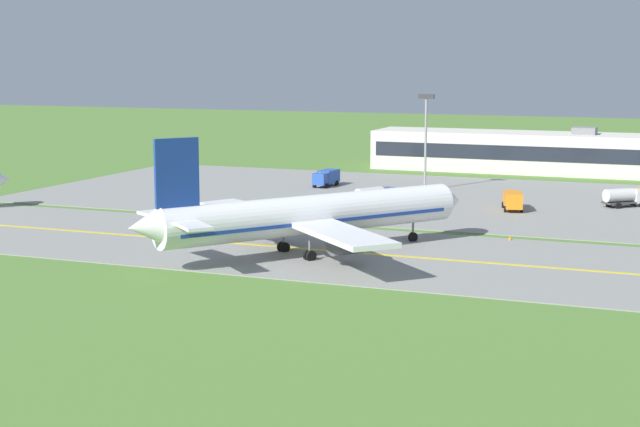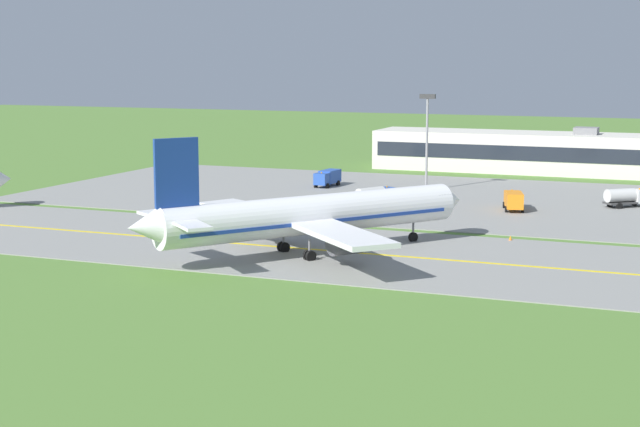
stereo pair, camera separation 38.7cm
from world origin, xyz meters
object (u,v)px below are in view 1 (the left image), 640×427
object	(u,v)px
service_truck_pushback	(326,177)
apron_light_mast	(426,130)
airplane_lead	(309,216)
service_truck_fuel	(512,200)
service_truck_baggage	(375,195)
service_truck_catering	(625,196)

from	to	relation	value
service_truck_pushback	apron_light_mast	xyz separation A→B (m)	(15.66, 1.28, 7.79)
airplane_lead	service_truck_pushback	xyz separation A→B (m)	(-17.82, 50.69, -2.60)
service_truck_fuel	service_truck_pushback	size ratio (longest dim) A/B	1.03
airplane_lead	service_truck_fuel	distance (m)	39.73
service_truck_fuel	apron_light_mast	bearing A→B (deg)	137.31
service_truck_baggage	service_truck_pushback	distance (m)	20.98
service_truck_pushback	apron_light_mast	bearing A→B (deg)	4.69
airplane_lead	service_truck_catering	size ratio (longest dim) A/B	5.77
service_truck_catering	apron_light_mast	distance (m)	31.38
airplane_lead	service_truck_baggage	bearing A→B (deg)	97.32
service_truck_baggage	service_truck_fuel	bearing A→B (deg)	7.94
airplane_lead	service_truck_fuel	world-z (taller)	airplane_lead
service_truck_catering	airplane_lead	bearing A→B (deg)	-121.11
service_truck_baggage	service_truck_catering	world-z (taller)	same
airplane_lead	service_truck_baggage	world-z (taller)	airplane_lead
airplane_lead	service_truck_pushback	size ratio (longest dim) A/B	5.56
service_truck_baggage	service_truck_catering	bearing A→B (deg)	19.18
service_truck_pushback	apron_light_mast	world-z (taller)	apron_light_mast
airplane_lead	service_truck_fuel	bearing A→B (deg)	69.39
service_truck_fuel	apron_light_mast	world-z (taller)	apron_light_mast
airplane_lead	service_truck_baggage	size ratio (longest dim) A/B	5.47
service_truck_fuel	service_truck_catering	bearing A→B (deg)	32.18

